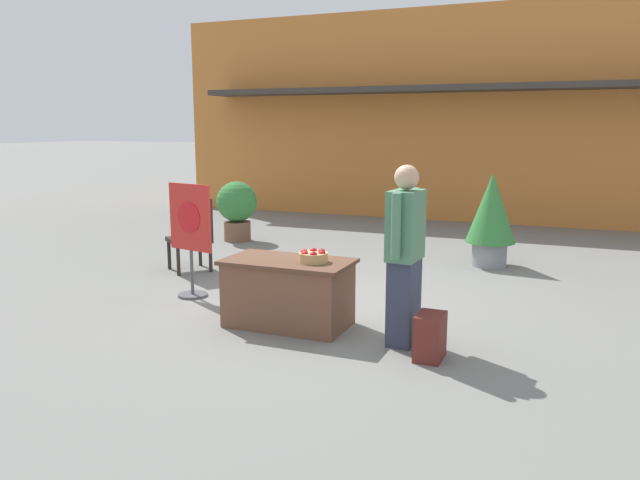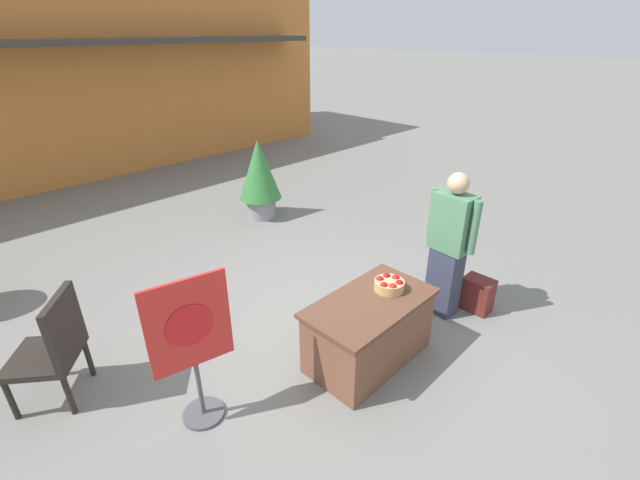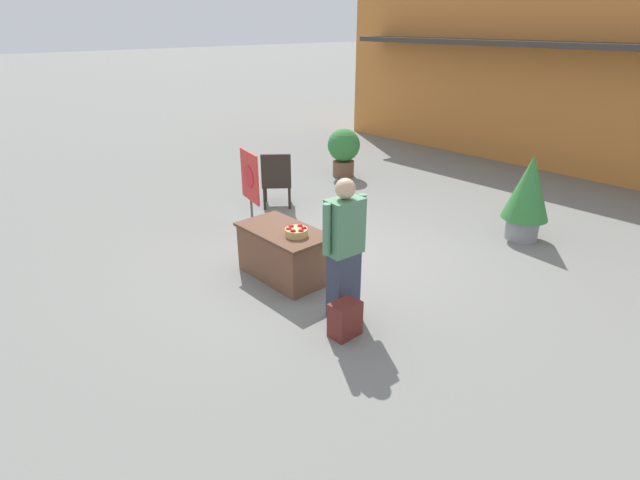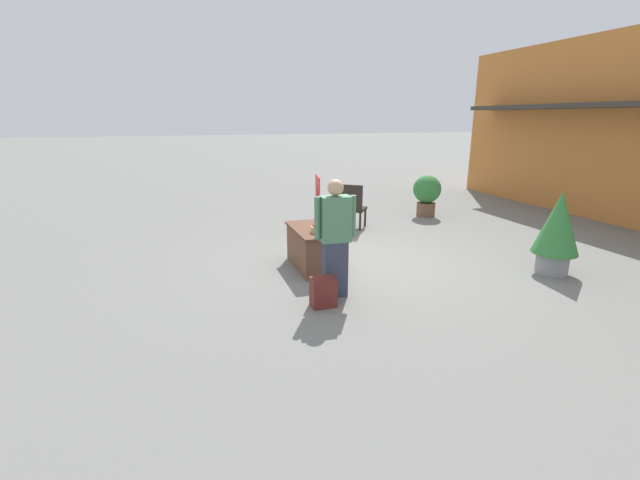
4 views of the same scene
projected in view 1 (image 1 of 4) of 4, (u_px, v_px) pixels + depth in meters
ground_plane at (319, 306)px, 7.28m from camera, size 120.00×120.00×0.00m
storefront_building at (475, 117)px, 15.31m from camera, size 13.32×5.38×4.56m
display_table at (288, 292)px, 6.52m from camera, size 1.33×0.74×0.71m
apple_basket at (313, 256)px, 6.34m from camera, size 0.30×0.30×0.13m
person_visitor at (405, 254)px, 5.86m from camera, size 0.29×0.61×1.72m
backpack at (430, 337)px, 5.60m from camera, size 0.24×0.34×0.42m
poster_board at (190, 234)px, 7.56m from camera, size 0.66×0.36×1.39m
patio_chair at (191, 233)px, 8.87m from camera, size 0.77×0.77×1.06m
potted_plant_far_left at (491, 215)px, 9.23m from camera, size 0.73×0.73×1.40m
potted_plant_far_right at (237, 207)px, 11.29m from camera, size 0.73×0.73×1.09m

